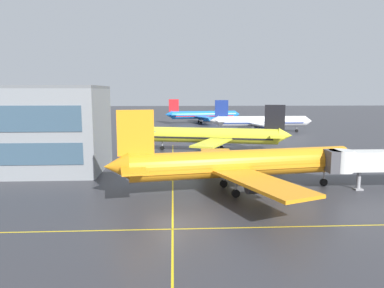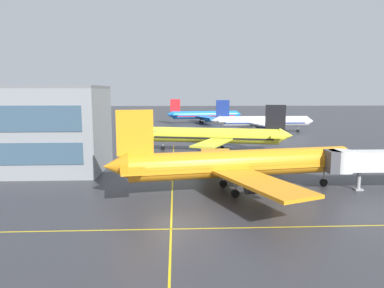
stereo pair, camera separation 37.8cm
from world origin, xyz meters
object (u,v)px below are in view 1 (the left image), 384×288
object	(u,v)px
airliner_third_row	(261,122)
airliner_far_left_stand	(203,115)
airliner_front_gate	(240,164)
airliner_second_row	(215,136)

from	to	relation	value
airliner_third_row	airliner_far_left_stand	xyz separation A→B (m)	(-16.25, 36.37, -0.16)
airliner_front_gate	airliner_third_row	distance (m)	72.42
airliner_second_row	airliner_third_row	size ratio (longest dim) A/B	0.99
airliner_front_gate	airliner_far_left_stand	bearing A→B (deg)	87.97
airliner_front_gate	airliner_second_row	world-z (taller)	airliner_front_gate
airliner_second_row	airliner_third_row	xyz separation A→B (m)	(19.64, 37.08, 0.02)
airliner_second_row	airliner_far_left_stand	xyz separation A→B (m)	(3.39, 73.45, -0.14)
airliner_far_left_stand	airliner_front_gate	bearing A→B (deg)	-92.03
airliner_second_row	airliner_third_row	bearing A→B (deg)	62.09
airliner_front_gate	airliner_second_row	size ratio (longest dim) A/B	1.06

